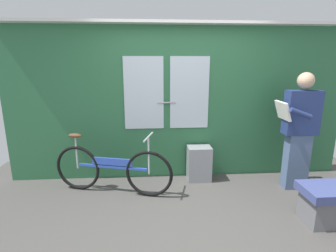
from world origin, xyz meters
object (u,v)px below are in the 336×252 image
at_px(bicycle_near_door, 112,169).
at_px(passenger_reading_newspaper, 299,129).
at_px(bench_seat_corner, 331,203).
at_px(trash_bin_by_wall, 199,163).

relative_size(bicycle_near_door, passenger_reading_newspaper, 0.99).
bearing_deg(bench_seat_corner, passenger_reading_newspaper, 87.25).
xyz_separation_m(bicycle_near_door, bench_seat_corner, (2.63, -0.92, -0.12)).
relative_size(passenger_reading_newspaper, trash_bin_by_wall, 3.09).
xyz_separation_m(trash_bin_by_wall, bench_seat_corner, (1.32, -1.25, -0.04)).
distance_m(bicycle_near_door, bench_seat_corner, 2.79).
distance_m(trash_bin_by_wall, bench_seat_corner, 1.82).
relative_size(passenger_reading_newspaper, bench_seat_corner, 2.43).
distance_m(passenger_reading_newspaper, trash_bin_by_wall, 1.54).
xyz_separation_m(bicycle_near_door, trash_bin_by_wall, (1.32, 0.34, -0.08)).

